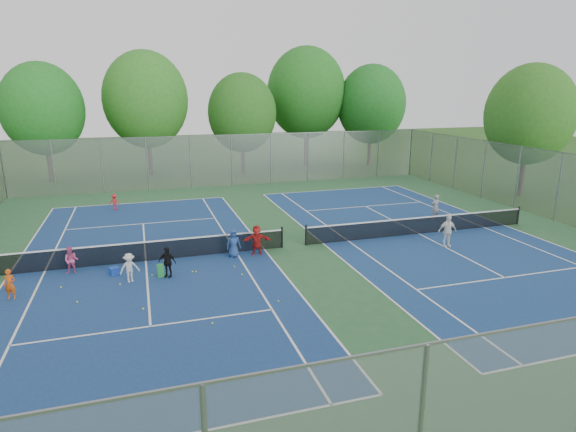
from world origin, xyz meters
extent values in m
plane|color=#254E18|center=(0.00, 0.00, 0.00)|extent=(120.00, 120.00, 0.00)
cube|color=#2B5B33|center=(0.00, 0.00, 0.01)|extent=(32.00, 32.00, 0.01)
cube|color=navy|center=(-7.00, 0.00, 0.02)|extent=(10.97, 23.77, 0.01)
cube|color=navy|center=(7.00, 0.00, 0.02)|extent=(10.97, 23.77, 0.01)
cube|color=black|center=(-7.00, 0.00, 0.46)|extent=(12.87, 0.10, 0.91)
cube|color=black|center=(7.00, 0.00, 0.46)|extent=(12.87, 0.10, 0.91)
cube|color=gray|center=(0.00, 16.00, 2.00)|extent=(32.00, 0.10, 4.00)
cube|color=gray|center=(16.00, 0.00, 2.00)|extent=(0.10, 32.00, 4.00)
cylinder|color=#443326|center=(-14.00, 22.00, 1.75)|extent=(0.36, 0.36, 3.50)
ellipsoid|color=#1D651E|center=(-14.00, 22.00, 5.90)|extent=(6.40, 6.40, 7.36)
cylinder|color=#443326|center=(-6.00, 23.00, 1.93)|extent=(0.36, 0.36, 3.85)
ellipsoid|color=#2B6A1E|center=(-6.00, 23.00, 6.55)|extent=(7.20, 7.20, 8.28)
cylinder|color=#443326|center=(2.00, 21.00, 1.57)|extent=(0.36, 0.36, 3.15)
ellipsoid|color=#255A1A|center=(2.00, 21.00, 5.40)|extent=(6.00, 6.00, 6.90)
cylinder|color=#443326|center=(9.00, 24.00, 2.10)|extent=(0.36, 0.36, 4.20)
ellipsoid|color=#1F601B|center=(9.00, 24.00, 7.05)|extent=(7.60, 7.60, 8.74)
cylinder|color=#443326|center=(15.00, 22.00, 1.75)|extent=(0.36, 0.36, 3.50)
ellipsoid|color=#1B5D1D|center=(15.00, 22.00, 5.97)|extent=(6.60, 6.60, 7.59)
cylinder|color=#443326|center=(19.00, 6.00, 1.75)|extent=(0.36, 0.36, 3.50)
ellipsoid|color=#295D1B|center=(19.00, 6.00, 5.75)|extent=(6.00, 6.00, 6.90)
cube|color=#1842B5|center=(-8.28, -1.23, 0.16)|extent=(0.48, 0.48, 0.31)
cube|color=green|center=(-6.44, -2.08, 0.27)|extent=(0.28, 0.28, 0.53)
imported|color=#D24F13|center=(-11.81, -2.65, 0.58)|extent=(0.47, 0.36, 1.15)
imported|color=#CF5084|center=(-9.96, -0.60, 0.58)|extent=(0.64, 0.54, 1.17)
imported|color=beige|center=(-7.64, -2.27, 0.60)|extent=(0.86, 0.62, 1.21)
imported|color=black|center=(-6.16, -2.19, 0.65)|extent=(0.82, 0.66, 1.30)
imported|color=navy|center=(-3.11, -0.60, 0.66)|extent=(0.66, 0.44, 1.32)
imported|color=#B31C19|center=(-2.01, -0.60, 0.71)|extent=(1.36, 0.63, 1.41)
imported|color=red|center=(-8.64, 10.37, 0.51)|extent=(0.71, 0.47, 1.03)
imported|color=gray|center=(9.45, 2.26, 0.76)|extent=(0.60, 0.44, 1.52)
imported|color=white|center=(7.12, -2.23, 0.80)|extent=(0.97, 0.49, 1.60)
sphere|color=#CFDF33|center=(-3.34, -1.95, 0.03)|extent=(0.07, 0.07, 0.07)
sphere|color=#D5E735|center=(-5.05, -6.84, 0.03)|extent=(0.07, 0.07, 0.07)
sphere|color=#C7E836|center=(-5.01, -2.05, 0.03)|extent=(0.07, 0.07, 0.07)
sphere|color=#CCF438|center=(-3.22, -2.95, 0.03)|extent=(0.07, 0.07, 0.07)
sphere|color=#D4E836|center=(-9.47, -3.77, 0.03)|extent=(0.07, 0.07, 0.07)
sphere|color=#D8E936|center=(-7.20, -5.06, 0.03)|extent=(0.07, 0.07, 0.07)
sphere|color=#C6EB36|center=(-10.21, -2.16, 0.03)|extent=(0.07, 0.07, 0.07)
sphere|color=#D5EF37|center=(-5.15, -2.04, 0.03)|extent=(0.07, 0.07, 0.07)
sphere|color=#ADCA2E|center=(-11.12, -2.27, 0.03)|extent=(0.07, 0.07, 0.07)
sphere|color=#B8CF30|center=(-6.80, -1.90, 0.03)|extent=(0.07, 0.07, 0.07)
sphere|color=#C0EA36|center=(-8.04, -2.53, 0.03)|extent=(0.07, 0.07, 0.07)
sphere|color=#ADC92E|center=(-2.50, -5.87, 0.03)|extent=(0.07, 0.07, 0.07)
camera|label=1|loc=(-6.93, -21.29, 7.54)|focal=30.00mm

